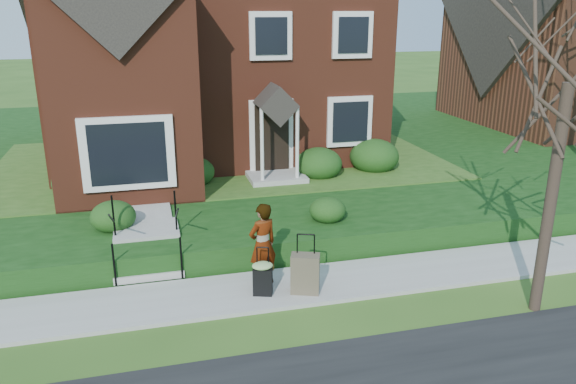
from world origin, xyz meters
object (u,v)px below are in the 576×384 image
object	(u,v)px
woman	(263,244)
tree_verge	(573,58)
front_steps	(147,245)
suitcase_black	(263,277)
suitcase_olive	(305,274)

from	to	relation	value
woman	tree_verge	bearing A→B (deg)	133.27
front_steps	tree_verge	xyz separation A→B (m)	(6.90, -3.73, 4.08)
front_steps	suitcase_black	size ratio (longest dim) A/B	2.08
suitcase_black	suitcase_olive	bearing A→B (deg)	10.63
suitcase_olive	tree_verge	distance (m)	5.91
woman	tree_verge	distance (m)	6.30
suitcase_black	suitcase_olive	xyz separation A→B (m)	(0.81, -0.11, 0.02)
tree_verge	suitcase_olive	bearing A→B (deg)	158.83
suitcase_olive	woman	bearing A→B (deg)	162.23
tree_verge	woman	bearing A→B (deg)	155.92
front_steps	tree_verge	distance (m)	8.84
front_steps	woman	world-z (taller)	woman
suitcase_black	tree_verge	xyz separation A→B (m)	(4.80, -1.66, 4.09)
front_steps	suitcase_olive	distance (m)	3.64
front_steps	woman	distance (m)	2.77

